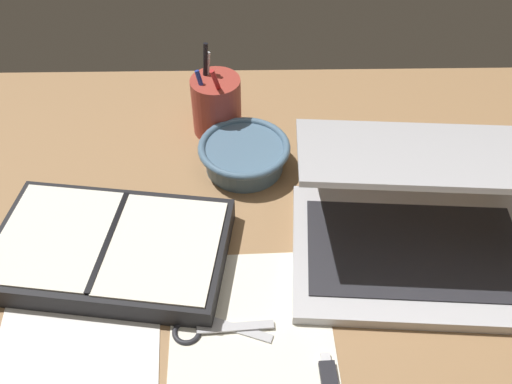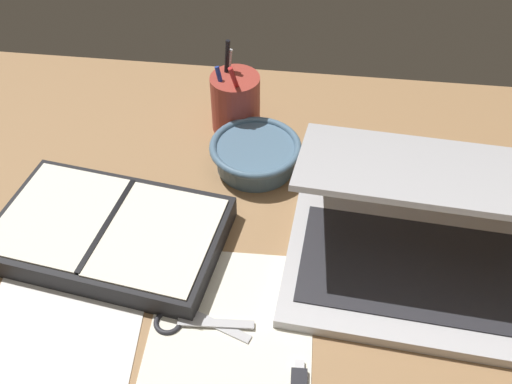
% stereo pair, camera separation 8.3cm
% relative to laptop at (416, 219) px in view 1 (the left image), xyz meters
% --- Properties ---
extents(desk_top, '(1.40, 1.00, 0.02)m').
position_rel_laptop_xyz_m(desk_top, '(-0.22, -0.03, -0.06)').
color(desk_top, '#936D47').
rests_on(desk_top, ground).
extents(laptop, '(0.37, 0.34, 0.18)m').
position_rel_laptop_xyz_m(laptop, '(0.00, 0.00, 0.00)').
color(laptop, '#B7B7BC').
rests_on(laptop, desk_top).
extents(bowl, '(0.15, 0.15, 0.05)m').
position_rel_laptop_xyz_m(bowl, '(-0.25, 0.17, -0.03)').
color(bowl, slate).
rests_on(bowl, desk_top).
extents(pen_cup, '(0.09, 0.09, 0.16)m').
position_rel_laptop_xyz_m(pen_cup, '(-0.30, 0.28, 0.00)').
color(pen_cup, '#9E382D').
rests_on(pen_cup, desk_top).
extents(planner, '(0.36, 0.25, 0.04)m').
position_rel_laptop_xyz_m(planner, '(-0.44, -0.02, -0.03)').
color(planner, black).
rests_on(planner, desk_top).
extents(scissors, '(0.13, 0.07, 0.01)m').
position_rel_laptop_xyz_m(scissors, '(-0.31, -0.14, -0.05)').
color(scissors, '#B7B7BC').
rests_on(scissors, desk_top).
extents(paper_sheet_front, '(0.22, 0.28, 0.00)m').
position_rel_laptop_xyz_m(paper_sheet_front, '(-0.24, -0.15, -0.05)').
color(paper_sheet_front, silver).
rests_on(paper_sheet_front, desk_top).
extents(paper_sheet_beside_planner, '(0.23, 0.27, 0.00)m').
position_rel_laptop_xyz_m(paper_sheet_beside_planner, '(-0.46, -0.18, -0.05)').
color(paper_sheet_beside_planner, white).
rests_on(paper_sheet_beside_planner, desk_top).
extents(usb_drive, '(0.02, 0.07, 0.01)m').
position_rel_laptop_xyz_m(usb_drive, '(-0.14, -0.22, -0.05)').
color(usb_drive, black).
rests_on(usb_drive, desk_top).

